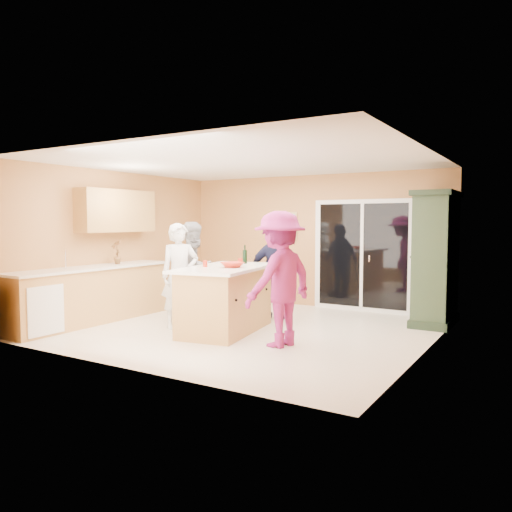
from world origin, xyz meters
The scene contains 22 objects.
floor centered at (0.00, 0.00, 0.00)m, with size 5.50×5.50×0.00m, color white.
ceiling centered at (0.00, 0.00, 2.60)m, with size 5.50×5.00×0.10m, color silver.
wall_back centered at (0.00, 2.50, 1.30)m, with size 5.50×0.10×2.60m, color #E3965D.
wall_front centered at (0.00, -2.50, 1.30)m, with size 5.50×0.10×2.60m, color #E3965D.
wall_left centered at (-2.75, 0.00, 1.30)m, with size 0.10×5.00×2.60m, color #E3965D.
wall_right centered at (2.75, 0.00, 1.30)m, with size 0.10×5.00×2.60m, color #E3965D.
left_cabinet_run centered at (-2.45, -1.05, 0.46)m, with size 0.65×3.05×1.24m.
upper_cabinets centered at (-2.58, -0.20, 1.88)m, with size 0.35×1.60×0.75m, color tan.
sliding_door centered at (1.05, 2.46, 1.05)m, with size 1.90×0.07×2.10m.
framed_picture centered at (-0.55, 2.48, 1.60)m, with size 0.46×0.04×0.56m.
kitchen_island centered at (-0.15, -0.30, 0.47)m, with size 1.33×2.05×1.00m.
green_hutch centered at (2.49, 1.90, 1.06)m, with size 0.62×1.18×2.17m.
woman_white centered at (-0.93, -0.45, 0.83)m, with size 0.61×0.40×1.66m, color silver.
woman_grey centered at (-1.21, 0.29, 0.84)m, with size 0.82×0.64×1.68m, color #9A999C.
woman_navy centered at (0.04, 0.95, 0.82)m, with size 0.96×0.40×1.63m, color #171834.
woman_magenta centered at (0.98, -0.65, 0.91)m, with size 1.18×0.68×1.83m, color #921F6D.
serving_bowl centered at (0.01, -0.36, 1.04)m, with size 0.32×0.32×0.08m, color #B52714.
tulip_vase centered at (-2.45, -0.32, 1.16)m, with size 0.23×0.16×0.44m, color #B5121B.
tumbler_near centered at (-0.38, -0.51, 1.05)m, with size 0.07×0.07×0.10m, color #B52714.
tumbler_far centered at (-0.08, 0.00, 1.06)m, with size 0.08×0.08×0.11m, color #B52714.
wine_bottle centered at (-0.19, 0.31, 1.12)m, with size 0.07×0.07×0.31m.
white_plate centered at (-0.29, 0.33, 1.01)m, with size 0.19×0.19×0.01m, color white.
Camera 1 is at (4.16, -6.55, 1.69)m, focal length 35.00 mm.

